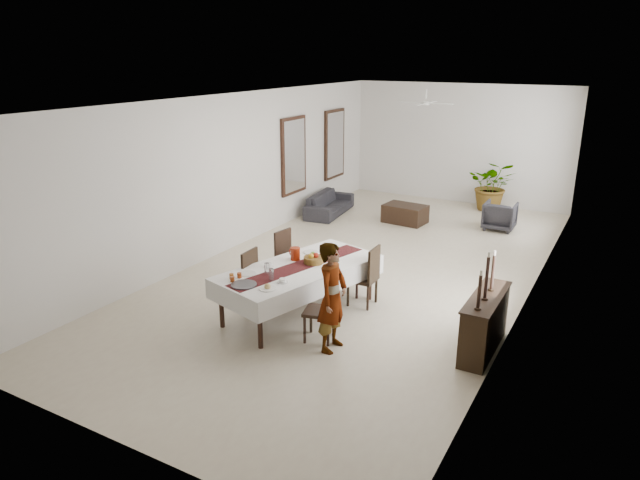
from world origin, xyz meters
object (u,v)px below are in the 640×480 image
(red_pitcher, at_px, (295,254))
(sideboard_body, at_px, (484,324))
(woman, at_px, (332,297))
(dining_table_top, at_px, (299,268))
(sofa, at_px, (329,204))

(red_pitcher, relative_size, sideboard_body, 0.16)
(woman, bearing_deg, red_pitcher, 48.58)
(sideboard_body, bearing_deg, woman, -152.46)
(dining_table_top, xyz_separation_m, woman, (1.00, -0.78, 0.03))
(sofa, bearing_deg, red_pitcher, -164.36)
(woman, relative_size, sideboard_body, 1.17)
(red_pitcher, xyz_separation_m, sideboard_body, (3.07, -0.03, -0.49))
(sideboard_body, height_order, sofa, sideboard_body)
(red_pitcher, relative_size, woman, 0.13)
(dining_table_top, distance_m, woman, 1.27)
(dining_table_top, height_order, sofa, dining_table_top)
(woman, distance_m, sofa, 7.07)
(dining_table_top, height_order, sideboard_body, sideboard_body)
(red_pitcher, distance_m, sideboard_body, 3.11)
(woman, relative_size, sofa, 0.85)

